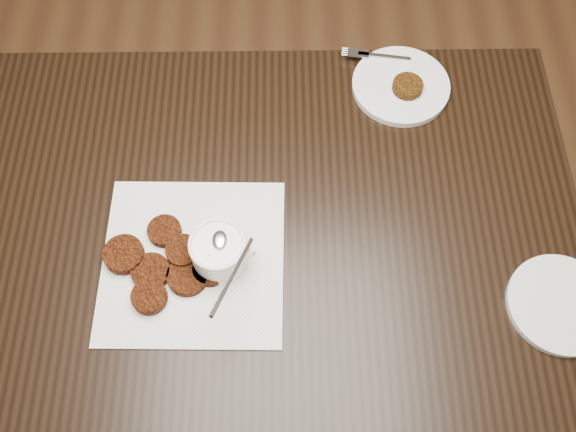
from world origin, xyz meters
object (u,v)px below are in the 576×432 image
object	(u,v)px
table	(249,293)
napkin	(193,261)
plate_with_patty	(401,83)
plate_empty	(560,305)
sauce_ramekin	(217,243)

from	to	relation	value
table	napkin	bearing A→B (deg)	-134.94
plate_with_patty	plate_empty	size ratio (longest dim) A/B	1.09
sauce_ramekin	plate_empty	bearing A→B (deg)	-8.92
plate_empty	sauce_ramekin	bearing A→B (deg)	171.08
napkin	sauce_ramekin	xyz separation A→B (m)	(0.05, 0.00, 0.07)
table	plate_empty	distance (m)	0.70
napkin	plate_empty	world-z (taller)	plate_empty
table	plate_with_patty	world-z (taller)	plate_with_patty
sauce_ramekin	plate_empty	distance (m)	0.60
table	napkin	size ratio (longest dim) A/B	3.98
plate_empty	napkin	bearing A→B (deg)	171.89
table	sauce_ramekin	size ratio (longest dim) A/B	9.43
plate_with_patty	table	bearing A→B (deg)	-136.93
sauce_ramekin	napkin	bearing A→B (deg)	-178.35
napkin	sauce_ramekin	bearing A→B (deg)	1.65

